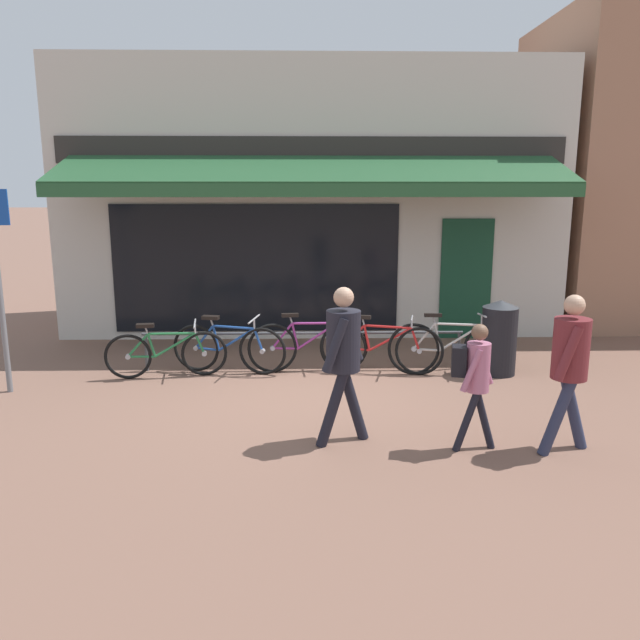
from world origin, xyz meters
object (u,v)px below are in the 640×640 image
at_px(bicycle_purple, 308,345).
at_px(pedestrian_second_adult, 570,358).
at_px(pedestrian_child, 475,371).
at_px(bicycle_red, 381,347).
at_px(bicycle_blue, 229,348).
at_px(litter_bin, 499,337).
at_px(pedestrian_adult, 343,349).
at_px(bicycle_green, 166,353).
at_px(bicycle_silver, 451,347).

height_order(bicycle_purple, pedestrian_second_adult, pedestrian_second_adult).
bearing_deg(pedestrian_child, bicycle_red, 113.49).
xyz_separation_m(bicycle_blue, litter_bin, (3.86, -0.14, 0.16)).
distance_m(bicycle_red, litter_bin, 1.69).
xyz_separation_m(bicycle_blue, pedestrian_adult, (1.48, -2.54, 0.63)).
bearing_deg(pedestrian_adult, litter_bin, 45.74).
bearing_deg(pedestrian_child, pedestrian_adult, -178.30).
xyz_separation_m(bicycle_blue, pedestrian_child, (2.78, -2.76, 0.46)).
height_order(bicycle_blue, bicycle_purple, bicycle_purple).
height_order(pedestrian_child, litter_bin, pedestrian_child).
bearing_deg(bicycle_blue, pedestrian_adult, -47.35).
xyz_separation_m(bicycle_blue, bicycle_purple, (1.15, 0.08, 0.01)).
xyz_separation_m(bicycle_purple, pedestrian_second_adult, (2.56, -2.90, 0.59)).
height_order(bicycle_green, pedestrian_second_adult, pedestrian_second_adult).
bearing_deg(bicycle_red, bicycle_purple, -175.54).
bearing_deg(bicycle_red, bicycle_silver, 5.14).
distance_m(pedestrian_adult, pedestrian_child, 1.33).
height_order(bicycle_red, pedestrian_second_adult, pedestrian_second_adult).
height_order(bicycle_blue, pedestrian_second_adult, pedestrian_second_adult).
distance_m(bicycle_red, pedestrian_child, 2.82).
distance_m(bicycle_red, bicycle_silver, 1.00).
xyz_separation_m(bicycle_silver, pedestrian_second_adult, (0.53, -2.68, 0.58)).
height_order(bicycle_green, bicycle_red, bicycle_red).
height_order(bicycle_green, bicycle_blue, bicycle_blue).
bearing_deg(pedestrian_adult, bicycle_silver, 55.12).
distance_m(pedestrian_child, pedestrian_second_adult, 0.93).
distance_m(pedestrian_child, litter_bin, 2.85).
relative_size(bicycle_red, litter_bin, 1.65).
xyz_separation_m(pedestrian_second_adult, litter_bin, (0.15, 2.69, -0.44)).
relative_size(pedestrian_adult, litter_bin, 1.55).
bearing_deg(bicycle_purple, pedestrian_second_adult, -55.33).
bearing_deg(litter_bin, bicycle_blue, 177.97).
bearing_deg(pedestrian_adult, pedestrian_child, -8.99).
distance_m(bicycle_red, pedestrian_second_adult, 3.23).
relative_size(bicycle_purple, bicycle_silver, 0.98).
xyz_separation_m(bicycle_silver, pedestrian_child, (-0.39, -2.61, 0.44)).
distance_m(bicycle_purple, bicycle_silver, 2.04).
bearing_deg(bicycle_purple, pedestrian_adult, -89.36).
bearing_deg(pedestrian_second_adult, bicycle_green, 154.66).
bearing_deg(bicycle_red, pedestrian_adult, -94.48).
distance_m(bicycle_green, bicycle_purple, 2.02).
bearing_deg(bicycle_blue, bicycle_purple, 16.29).
bearing_deg(pedestrian_child, bicycle_green, 155.78).
xyz_separation_m(bicycle_green, litter_bin, (4.71, 0.05, 0.19)).
height_order(bicycle_green, litter_bin, litter_bin).
bearing_deg(bicycle_silver, litter_bin, 4.35).
xyz_separation_m(bicycle_red, bicycle_silver, (0.99, -0.10, 0.02)).
bearing_deg(bicycle_green, litter_bin, -7.08).
distance_m(bicycle_blue, bicycle_silver, 3.18).
relative_size(bicycle_green, bicycle_purple, 0.95).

